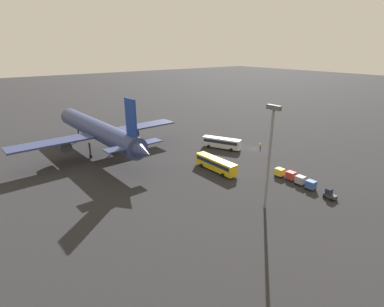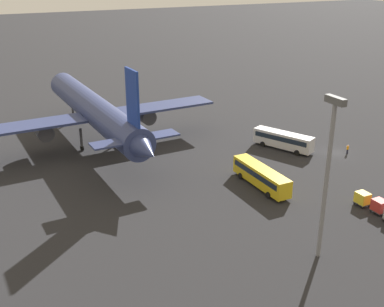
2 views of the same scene
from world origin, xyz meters
name	(u,v)px [view 1 (image 1 of 2)]	position (x,y,z in m)	size (l,w,h in m)	color
ground_plane	(254,149)	(0.00, 0.00, 0.00)	(600.00, 600.00, 0.00)	#232326
airplane	(98,131)	(23.72, 38.99, 6.93)	(54.95, 47.32, 18.43)	navy
shuttle_bus_near	(221,142)	(6.06, 7.82, 1.95)	(11.63, 7.33, 3.26)	silver
shuttle_bus_far	(216,164)	(-6.04, 20.75, 1.93)	(12.67, 3.09, 3.22)	gold
baggage_tug	(330,194)	(-30.95, 11.87, 0.94)	(2.50, 1.81, 2.10)	#333338
worker_person	(260,146)	(-1.15, -1.57, 0.87)	(0.38, 0.38, 1.74)	#1E1E2D
cargo_cart_blue	(311,185)	(-26.28, 11.28, 1.19)	(2.02, 1.71, 2.06)	#38383D
cargo_cart_grey	(300,180)	(-23.48, 10.98, 1.19)	(2.02, 1.71, 2.06)	#38383D
cargo_cart_red	(291,175)	(-20.68, 10.55, 1.19)	(2.02, 1.71, 2.06)	#38383D
cargo_cart_yellow	(280,172)	(-17.87, 10.98, 1.19)	(2.02, 1.71, 2.06)	#38383D
light_pole	(270,149)	(-25.38, 25.18, 11.97)	(2.80, 0.70, 19.82)	slate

